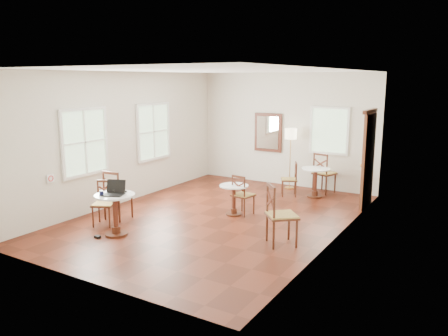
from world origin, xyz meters
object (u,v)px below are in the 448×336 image
Objects in this scene: cafe_table_near at (115,210)px; chair_back_b at (290,179)px; laptop at (115,191)px; chair_near_b at (104,203)px; water_glass at (114,192)px; floor_lamp at (291,138)px; cafe_table_mid at (234,196)px; navy_mug at (101,193)px; mouse at (125,191)px; cafe_table_back at (315,179)px; chair_near_a at (117,195)px; chair_back_a at (324,173)px; power_adapter at (97,237)px; chair_mid_b at (280,215)px; chair_mid_a at (243,195)px.

cafe_table_near is 0.92× the size of chair_back_b.
chair_near_b is at bearing 132.59° from laptop.
floor_lamp is at bearing 75.01° from water_glass.
cafe_table_mid is 5.81× the size of navy_mug.
cafe_table_mid is 2.35m from mouse.
chair_back_b reaches higher than cafe_table_back.
cafe_table_back is 0.82× the size of chair_near_b.
chair_back_a is at bearing -126.97° from chair_near_a.
chair_near_a reaches higher than cafe_table_mid.
chair_near_b is 0.78m from water_glass.
laptop reaches higher than cafe_table_near.
navy_mug is (-0.15, -0.18, 0.34)m from cafe_table_near.
chair_back_a reaches higher than cafe_table_near.
power_adapter is at bearing -120.43° from cafe_table_near.
chair_mid_b reaches higher than cafe_table_mid.
water_glass is (-1.40, -2.33, 0.39)m from chair_mid_a.
chair_near_b is 7.87× the size of navy_mug.
laptop reaches higher than cafe_table_back.
chair_back_a reaches higher than cafe_table_back.
cafe_table_near is 0.89× the size of chair_near_b.
chair_near_b is at bearing -56.04° from chair_back_b.
chair_back_b is 0.53× the size of floor_lamp.
cafe_table_near is at bearing 129.79° from chair_near_a.
chair_back_a is 0.94m from chair_back_b.
chair_back_a is 5.50m from water_glass.
chair_near_b is 0.85× the size of chair_back_a.
cafe_table_near is 0.36m from laptop.
chair_near_b is at bearing -124.03° from cafe_table_back.
cafe_table_near is 1.20× the size of cafe_table_mid.
power_adapter is at bearing 81.81° from chair_back_a.
cafe_table_near is at bearing 82.19° from chair_back_a.
chair_near_b reaches higher than cafe_table_back.
navy_mug is at bearing 72.04° from chair_mid_b.
water_glass is at bearing -116.29° from cafe_table_back.
laptop is at bearing -110.36° from mouse.
navy_mug is (-0.15, -0.18, -0.02)m from laptop.
chair_mid_b is 11.73× the size of water_glass.
laptop is 3.93× the size of navy_mug.
floor_lamp is (-1.47, 3.90, 0.81)m from chair_mid_b.
chair_mid_a is at bearing -144.79° from chair_near_a.
chair_mid_b is 1.28× the size of chair_back_b.
laptop is at bearing -47.21° from chair_back_b.
chair_near_b is at bearing 152.49° from cafe_table_near.
water_glass reaches higher than power_adapter.
cafe_table_back is 6.33× the size of power_adapter.
chair_near_a is at bearing -114.94° from floor_lamp.
mouse is (-2.19, -4.78, 0.28)m from chair_back_a.
navy_mug is (-1.77, -4.49, 0.40)m from chair_back_b.
chair_near_b is 0.80m from navy_mug.
chair_mid_b is 3.04m from water_glass.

